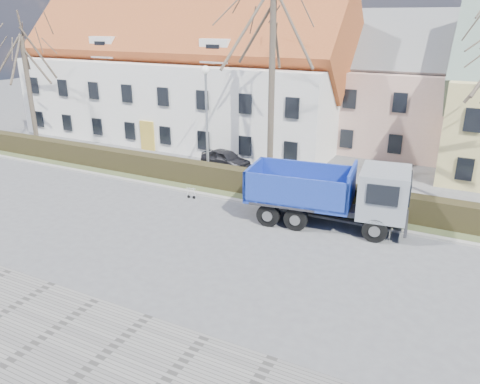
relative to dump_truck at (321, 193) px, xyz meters
The scene contains 13 objects.
ground 4.97m from the dump_truck, 123.78° to the right, with size 120.00×120.00×0.00m, color #505053.
sidewalk_near 12.79m from the dump_truck, 101.92° to the right, with size 80.00×5.00×0.08m, color slate.
curb_far 3.09m from the dump_truck, 165.49° to the left, with size 80.00×0.30×0.12m, color gray.
grass_strip 3.79m from the dump_truck, 139.02° to the left, with size 80.00×3.00×0.10m, color #404B2A.
hedge 3.47m from the dump_truck, 141.60° to the left, with size 60.00×0.90×1.30m, color black.
building_white 20.00m from the dump_truck, 142.29° to the left, with size 26.80×10.80×9.50m, color silver, non-canonical shape.
building_pink 16.32m from the dump_truck, 85.10° to the left, with size 10.80×8.80×8.00m, color tan, non-canonical shape.
tree_0 25.27m from the dump_truck, 169.47° to the left, with size 7.20×7.20×9.90m, color #473C31, non-canonical shape.
tree_1 8.07m from the dump_truck, 135.28° to the left, with size 9.20×9.20×12.65m, color #473C31, non-canonical shape.
dump_truck is the anchor object (origin of this frame).
streetlight 8.83m from the dump_truck, 159.09° to the left, with size 0.54×0.54×6.90m, color #95999D, non-canonical shape.
cart_frame 7.59m from the dump_truck, behind, with size 0.74×0.42×0.67m, color silver, non-canonical shape.
parked_car_a 10.19m from the dump_truck, 145.04° to the left, with size 1.43×3.57×1.21m, color black.
Camera 1 is at (8.61, -16.28, 9.31)m, focal length 35.00 mm.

